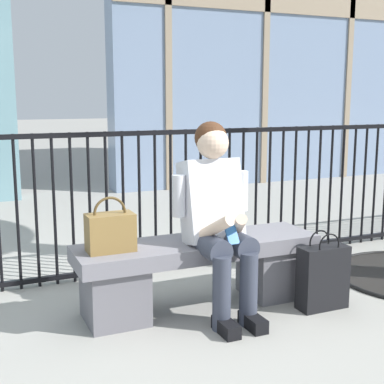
# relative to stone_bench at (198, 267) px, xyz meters

# --- Properties ---
(ground_plane) EXTENTS (60.00, 60.00, 0.00)m
(ground_plane) POSITION_rel_stone_bench_xyz_m (0.00, 0.00, -0.27)
(ground_plane) COLOR #9E9B93
(stone_bench) EXTENTS (1.60, 0.44, 0.45)m
(stone_bench) POSITION_rel_stone_bench_xyz_m (0.00, 0.00, 0.00)
(stone_bench) COLOR slate
(stone_bench) RESTS_ON ground
(seated_person_with_phone) EXTENTS (0.52, 0.66, 1.21)m
(seated_person_with_phone) POSITION_rel_stone_bench_xyz_m (0.07, -0.13, 0.38)
(seated_person_with_phone) COLOR #383D4C
(seated_person_with_phone) RESTS_ON ground
(handbag_on_bench) EXTENTS (0.28, 0.16, 0.33)m
(handbag_on_bench) POSITION_rel_stone_bench_xyz_m (-0.58, -0.01, 0.30)
(handbag_on_bench) COLOR olive
(handbag_on_bench) RESTS_ON stone_bench
(shopping_bag) EXTENTS (0.33, 0.14, 0.51)m
(shopping_bag) POSITION_rel_stone_bench_xyz_m (0.73, -0.35, -0.06)
(shopping_bag) COLOR black
(shopping_bag) RESTS_ON ground
(plaza_railing) EXTENTS (9.29, 0.04, 1.11)m
(plaza_railing) POSITION_rel_stone_bench_xyz_m (0.00, 0.81, 0.29)
(plaza_railing) COLOR black
(plaza_railing) RESTS_ON ground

